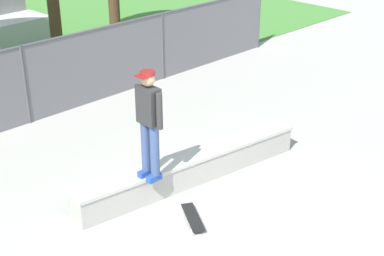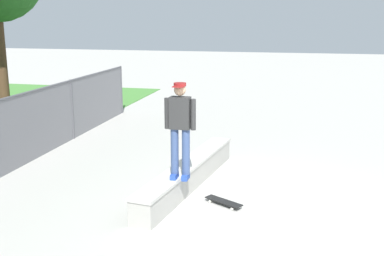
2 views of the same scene
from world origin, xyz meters
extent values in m
plane|color=#ADAAA3|center=(0.00, 0.00, 0.00)|extent=(80.00, 80.00, 0.00)
cube|color=#A8A59E|center=(0.78, 1.61, 0.23)|extent=(4.53, 1.10, 0.47)
cube|color=beige|center=(0.78, 1.61, 0.50)|extent=(4.58, 1.15, 0.06)
cube|color=#2647A5|center=(-0.26, 1.42, 0.58)|extent=(0.26, 0.11, 0.10)
cube|color=#2647A5|center=(-0.26, 1.64, 0.58)|extent=(0.26, 0.11, 0.10)
cylinder|color=#384C7A|center=(-0.23, 1.42, 1.07)|extent=(0.15, 0.15, 0.88)
cylinder|color=#384C7A|center=(-0.23, 1.64, 1.07)|extent=(0.15, 0.15, 0.88)
cube|color=#2D2D2D|center=(-0.23, 1.53, 1.81)|extent=(0.22, 0.38, 0.60)
cylinder|color=#2D2D2D|center=(-0.23, 1.28, 1.79)|extent=(0.10, 0.10, 0.58)
cylinder|color=#2D2D2D|center=(-0.23, 1.78, 1.79)|extent=(0.10, 0.10, 0.58)
sphere|color=tan|center=(-0.23, 1.53, 2.24)|extent=(0.22, 0.22, 0.22)
cylinder|color=maroon|center=(-0.23, 1.53, 2.34)|extent=(0.23, 0.23, 0.06)
cube|color=maroon|center=(-0.36, 1.53, 2.31)|extent=(0.12, 0.20, 0.02)
cube|color=black|center=(-0.08, 0.71, 0.08)|extent=(0.57, 0.79, 0.02)
cube|color=#B2B2B7|center=(0.05, 0.94, 0.06)|extent=(0.15, 0.12, 0.02)
cube|color=#B2B2B7|center=(-0.22, 0.47, 0.06)|extent=(0.15, 0.12, 0.02)
cylinder|color=silver|center=(0.13, 0.90, 0.03)|extent=(0.05, 0.06, 0.05)
cylinder|color=silver|center=(-0.02, 0.98, 0.03)|extent=(0.05, 0.06, 0.05)
cylinder|color=silver|center=(-0.14, 0.43, 0.03)|extent=(0.05, 0.06, 0.05)
cylinder|color=silver|center=(-0.29, 0.51, 0.03)|extent=(0.05, 0.06, 0.05)
cylinder|color=#4C4C51|center=(3.94, 5.88, 0.88)|extent=(0.07, 0.07, 1.77)
cylinder|color=#4C4C51|center=(7.87, 5.88, 0.88)|extent=(0.07, 0.07, 1.77)
cylinder|color=#513823|center=(4.32, 8.35, 1.86)|extent=(0.32, 0.32, 3.73)
camera|label=1|loc=(-5.30, -4.55, 5.20)|focal=52.22mm
camera|label=2|loc=(-8.50, -0.62, 3.55)|focal=44.09mm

